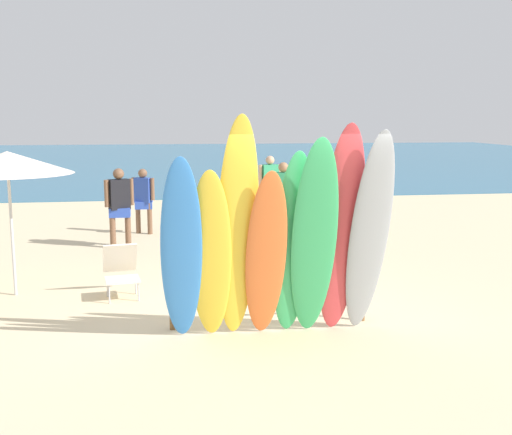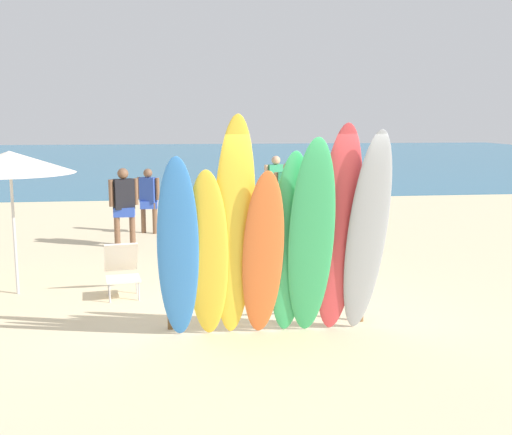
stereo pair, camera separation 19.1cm
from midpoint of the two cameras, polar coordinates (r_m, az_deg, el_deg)
ground at (r=21.89m, az=-3.89°, el=2.21°), size 60.00×60.00×0.00m
ocean_water at (r=40.31m, az=-5.38°, el=5.46°), size 60.00×40.00×0.02m
surfboard_rack at (r=8.07m, az=1.75°, el=-6.04°), size 2.63×0.07×0.74m
surfboard_blue_0 at (r=7.28m, az=-6.42°, el=-3.11°), size 0.49×0.80×2.28m
surfboard_yellow_1 at (r=7.37m, az=-3.72°, el=-3.56°), size 0.54×0.69×2.12m
surfboard_yellow_2 at (r=7.30m, az=-1.28°, el=-1.20°), size 0.54×0.79×2.74m
surfboard_orange_3 at (r=7.42m, az=1.39°, el=-3.52°), size 0.53×0.70×2.11m
surfboard_green_4 at (r=7.50m, az=3.86°, el=-2.55°), size 0.52×0.64×2.32m
surfboard_green_5 at (r=7.42m, az=5.83°, el=-2.07°), size 0.57×0.81×2.48m
surfboard_red_6 at (r=7.57m, az=8.31°, el=-1.31°), size 0.56×0.70×2.64m
surfboard_grey_7 at (r=7.62m, az=10.86°, el=-1.57°), size 0.58×0.82×2.57m
beachgoer_strolling at (r=14.03m, az=3.34°, el=2.19°), size 0.61×0.32×1.67m
beachgoer_by_water at (r=12.16m, az=6.81°, el=0.79°), size 0.41×0.52×1.58m
beachgoer_midbeach at (r=16.25m, az=2.17°, el=3.18°), size 0.62×0.30×1.67m
beachgoer_photographing at (r=13.10m, az=-11.63°, el=1.43°), size 0.58×0.36×1.64m
beachgoer_near_rack at (r=14.52m, az=-9.47°, el=1.94°), size 0.52×0.34×1.51m
beach_chair_red at (r=9.66m, az=-11.65°, el=-4.53°), size 0.61×0.82×0.79m
beach_umbrella at (r=9.91m, az=-21.16°, el=4.75°), size 1.91×1.91×2.19m
distant_boat at (r=29.47m, az=7.54°, el=4.30°), size 4.47×1.44×0.35m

